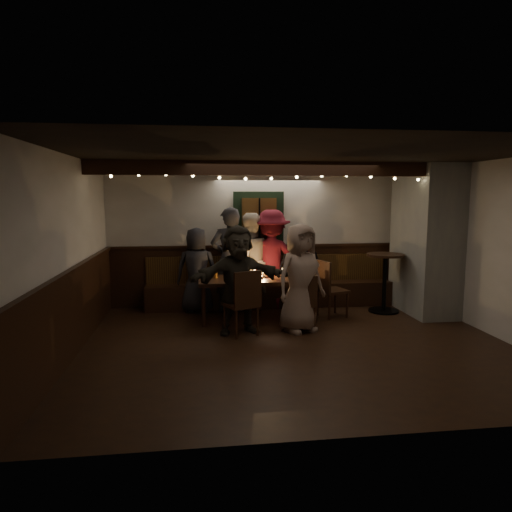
{
  "coord_description": "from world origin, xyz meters",
  "views": [
    {
      "loc": [
        -1.35,
        -6.06,
        2.08
      ],
      "look_at": [
        -0.36,
        1.6,
        1.05
      ],
      "focal_mm": 32.0,
      "sensor_mm": 36.0,
      "label": 1
    }
  ],
  "objects": [
    {
      "name": "person_a",
      "position": [
        -1.37,
        2.03,
        0.76
      ],
      "size": [
        0.78,
        0.55,
        1.52
      ],
      "primitive_type": "imported",
      "rotation": [
        0.0,
        0.0,
        3.05
      ],
      "color": "#25252C",
      "rests_on": "ground"
    },
    {
      "name": "person_c",
      "position": [
        -0.42,
        2.15,
        0.88
      ],
      "size": [
        1.01,
        0.88,
        1.77
      ],
      "primitive_type": "imported",
      "rotation": [
        0.0,
        0.0,
        3.42
      ],
      "color": "#BDAE9C",
      "rests_on": "ground"
    },
    {
      "name": "person_d",
      "position": [
        0.0,
        2.15,
        0.91
      ],
      "size": [
        1.27,
        0.85,
        1.82
      ],
      "primitive_type": "imported",
      "rotation": [
        0.0,
        0.0,
        2.98
      ],
      "color": "#4F0E18",
      "rests_on": "ground"
    },
    {
      "name": "chair_end",
      "position": [
        0.85,
        1.36,
        0.55
      ],
      "size": [
        0.56,
        0.56,
        0.98
      ],
      "color": "black",
      "rests_on": "ground"
    },
    {
      "name": "chair_near_right",
      "position": [
        0.27,
        0.66,
        0.49
      ],
      "size": [
        0.47,
        0.47,
        0.87
      ],
      "color": "black",
      "rests_on": "ground"
    },
    {
      "name": "person_e",
      "position": [
        0.53,
        2.1,
        0.76
      ],
      "size": [
        0.94,
        0.55,
        1.51
      ],
      "primitive_type": "imported",
      "rotation": [
        0.0,
        0.0,
        3.36
      ],
      "color": "black",
      "rests_on": "ground"
    },
    {
      "name": "dining_table",
      "position": [
        -0.36,
        1.4,
        0.64
      ],
      "size": [
        1.97,
        0.84,
        0.85
      ],
      "color": "black",
      "rests_on": "ground"
    },
    {
      "name": "person_g",
      "position": [
        0.19,
        0.63,
        0.83
      ],
      "size": [
        0.95,
        0.81,
        1.66
      ],
      "primitive_type": "imported",
      "rotation": [
        0.0,
        0.0,
        0.41
      ],
      "color": "gray",
      "rests_on": "ground"
    },
    {
      "name": "person_f",
      "position": [
        -0.75,
        0.67,
        0.82
      ],
      "size": [
        1.59,
        0.75,
        1.65
      ],
      "primitive_type": "imported",
      "rotation": [
        0.0,
        0.0,
        0.18
      ],
      "color": "#2A251D",
      "rests_on": "ground"
    },
    {
      "name": "chair_near_left",
      "position": [
        -0.68,
        0.49,
        0.56
      ],
      "size": [
        0.59,
        0.59,
        0.99
      ],
      "color": "black",
      "rests_on": "ground"
    },
    {
      "name": "room",
      "position": [
        1.07,
        1.42,
        1.07
      ],
      "size": [
        6.02,
        5.01,
        2.62
      ],
      "color": "black",
      "rests_on": "ground"
    },
    {
      "name": "high_top",
      "position": [
        1.96,
        1.59,
        0.66
      ],
      "size": [
        0.66,
        0.66,
        1.05
      ],
      "color": "black",
      "rests_on": "ground"
    },
    {
      "name": "person_b",
      "position": [
        -0.78,
        2.02,
        0.94
      ],
      "size": [
        0.69,
        0.46,
        1.87
      ],
      "primitive_type": "imported",
      "rotation": [
        0.0,
        0.0,
        3.15
      ],
      "color": "#2D2C31",
      "rests_on": "ground"
    }
  ]
}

